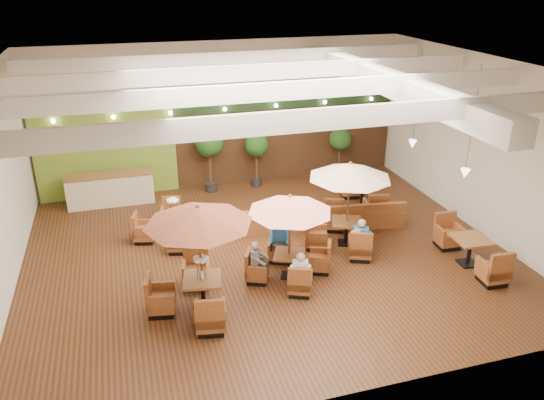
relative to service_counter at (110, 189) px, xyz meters
name	(u,v)px	position (x,y,z in m)	size (l,w,h in m)	color
room	(263,125)	(4.65, -3.88, 3.05)	(14.04, 14.00, 5.52)	#381E0F
service_counter	(110,189)	(0.00, 0.00, 0.00)	(3.00, 0.75, 1.18)	beige
booth_divider	(311,220)	(6.11, -4.19, -0.14)	(6.35, 0.18, 0.88)	brown
table_0	(196,236)	(2.04, -7.25, 1.43)	(2.74, 2.86, 2.83)	brown
table_1	(290,221)	(4.62, -6.52, 1.12)	(2.59, 2.59, 2.48)	brown
table_2	(347,186)	(6.84, -5.20, 1.36)	(2.65, 2.81, 2.70)	brown
table_3	(167,226)	(1.63, -3.30, -0.14)	(1.82, 2.62, 1.52)	brown
table_4	(469,252)	(9.80, -7.35, -0.18)	(1.01, 2.86, 1.06)	brown
table_5	(362,197)	(8.54, -2.86, -0.19)	(1.07, 2.86, 1.04)	brown
topiary_0	(209,145)	(3.68, 0.20, 1.25)	(1.06, 1.06, 2.46)	black
topiary_1	(256,147)	(5.49, 0.20, 1.01)	(0.92, 0.92, 2.14)	black
topiary_2	(340,141)	(8.95, 0.20, 0.94)	(0.88, 0.88, 2.05)	black
diner_0	(300,269)	(4.62, -7.42, 0.17)	(0.43, 0.38, 0.79)	white
diner_1	(279,237)	(4.62, -5.61, 0.18)	(0.45, 0.41, 0.82)	#2767A9
diner_2	(257,257)	(3.72, -6.52, 0.16)	(0.38, 0.42, 0.75)	slate
diner_3	(361,235)	(6.91, -6.19, 0.19)	(0.47, 0.45, 0.85)	#2767A9
diner_4	(361,235)	(6.91, -6.19, 0.19)	(0.47, 0.44, 0.85)	white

